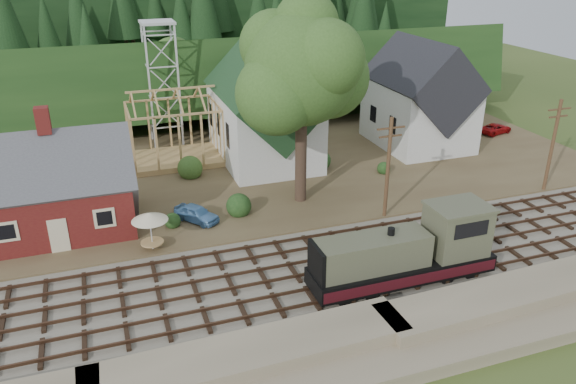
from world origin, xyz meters
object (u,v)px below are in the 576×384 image
object	(u,v)px
locomotive	(410,253)
car_blue	(196,213)
car_red	(496,128)
patio_set	(150,218)

from	to	relation	value
locomotive	car_blue	xyz separation A→B (m)	(-10.77, 11.99, -1.13)
locomotive	car_blue	bearing A→B (deg)	131.95
locomotive	car_blue	distance (m)	16.15
car_red	patio_set	size ratio (longest dim) A/B	1.43
car_blue	locomotive	bearing A→B (deg)	-85.78
locomotive	car_red	xyz separation A→B (m)	(23.82, 22.18, -1.22)
locomotive	patio_set	world-z (taller)	locomotive
car_red	patio_set	xyz separation A→B (m)	(-38.18, -13.32, 1.75)
locomotive	car_red	size ratio (longest dim) A/B	2.98
car_red	locomotive	bearing A→B (deg)	119.33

